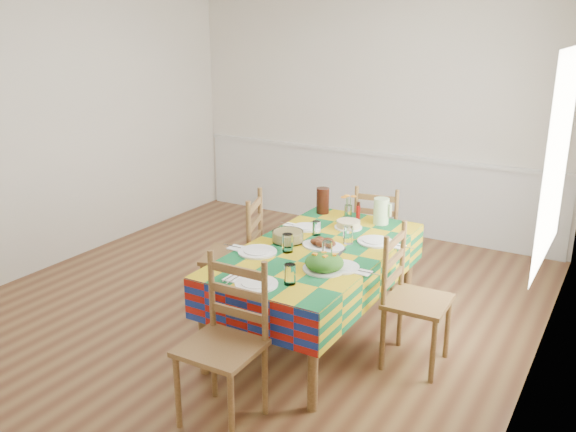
% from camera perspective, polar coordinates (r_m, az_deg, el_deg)
% --- Properties ---
extents(room, '(4.58, 5.08, 2.78)m').
position_cam_1_polar(room, '(4.86, -3.80, 5.93)').
color(room, brown).
rests_on(room, ground).
extents(wainscot, '(4.41, 0.06, 0.92)m').
position_cam_1_polar(wainscot, '(7.20, 7.50, 2.67)').
color(wainscot, silver).
rests_on(wainscot, room).
extents(window_right, '(0.00, 1.40, 1.40)m').
position_cam_1_polar(window_right, '(4.34, 23.93, 5.00)').
color(window_right, white).
rests_on(window_right, room).
extents(dining_table, '(1.01, 1.88, 0.73)m').
position_cam_1_polar(dining_table, '(4.59, 2.78, -3.91)').
color(dining_table, brown).
rests_on(dining_table, room).
extents(setting_near_head, '(0.45, 0.30, 0.13)m').
position_cam_1_polar(setting_near_head, '(3.93, -1.91, -6.01)').
color(setting_near_head, white).
rests_on(setting_near_head, dining_table).
extents(setting_left_near, '(0.52, 0.31, 0.14)m').
position_cam_1_polar(setting_left_near, '(4.45, -1.93, -3.05)').
color(setting_left_near, white).
rests_on(setting_left_near, dining_table).
extents(setting_left_far, '(0.43, 0.25, 0.11)m').
position_cam_1_polar(setting_left_far, '(4.92, 2.00, -1.07)').
color(setting_left_far, white).
rests_on(setting_left_far, dining_table).
extents(setting_right_near, '(0.49, 0.28, 0.12)m').
position_cam_1_polar(setting_right_near, '(4.25, 4.56, -4.19)').
color(setting_right_near, white).
rests_on(setting_right_near, dining_table).
extents(setting_right_far, '(0.52, 0.30, 0.13)m').
position_cam_1_polar(setting_right_far, '(4.67, 7.33, -2.17)').
color(setting_right_far, white).
rests_on(setting_right_far, dining_table).
extents(meat_platter, '(0.33, 0.24, 0.06)m').
position_cam_1_polar(meat_platter, '(4.56, 3.30, -2.60)').
color(meat_platter, white).
rests_on(meat_platter, dining_table).
extents(salad_platter, '(0.29, 0.29, 0.12)m').
position_cam_1_polar(salad_platter, '(4.15, 3.42, -4.44)').
color(salad_platter, white).
rests_on(salad_platter, dining_table).
extents(pasta_bowl, '(0.24, 0.24, 0.09)m').
position_cam_1_polar(pasta_bowl, '(4.66, -0.02, -1.92)').
color(pasta_bowl, white).
rests_on(pasta_bowl, dining_table).
extents(cake, '(0.23, 0.23, 0.06)m').
position_cam_1_polar(cake, '(4.99, 5.67, -0.79)').
color(cake, white).
rests_on(cake, dining_table).
extents(serving_utensils, '(0.15, 0.33, 0.01)m').
position_cam_1_polar(serving_utensils, '(4.41, 4.34, -3.69)').
color(serving_utensils, black).
rests_on(serving_utensils, dining_table).
extents(flower_vase, '(0.13, 0.11, 0.21)m').
position_cam_1_polar(flower_vase, '(5.24, 5.65, 0.77)').
color(flower_vase, white).
rests_on(flower_vase, dining_table).
extents(hot_sauce, '(0.04, 0.04, 0.15)m').
position_cam_1_polar(hot_sauce, '(5.22, 6.59, 0.52)').
color(hot_sauce, '#AE0F0D').
rests_on(hot_sauce, dining_table).
extents(green_pitcher, '(0.13, 0.13, 0.22)m').
position_cam_1_polar(green_pitcher, '(5.11, 8.71, 0.45)').
color(green_pitcher, '#BDE6A2').
rests_on(green_pitcher, dining_table).
extents(tea_pitcher, '(0.11, 0.11, 0.23)m').
position_cam_1_polar(tea_pitcher, '(5.34, 3.28, 1.45)').
color(tea_pitcher, black).
rests_on(tea_pitcher, dining_table).
extents(name_card, '(0.08, 0.02, 0.02)m').
position_cam_1_polar(name_card, '(3.82, -3.40, -7.11)').
color(name_card, white).
rests_on(name_card, dining_table).
extents(chair_near, '(0.46, 0.44, 1.02)m').
position_cam_1_polar(chair_near, '(3.75, -5.91, -11.83)').
color(chair_near, brown).
rests_on(chair_near, room).
extents(chair_far, '(0.48, 0.46, 0.95)m').
position_cam_1_polar(chair_far, '(5.66, 8.42, -1.78)').
color(chair_far, brown).
rests_on(chair_far, room).
extents(chair_left, '(0.57, 0.58, 1.05)m').
position_cam_1_polar(chair_left, '(5.01, -4.75, -3.70)').
color(chair_left, brown).
rests_on(chair_left, room).
extents(chair_right, '(0.43, 0.45, 0.99)m').
position_cam_1_polar(chair_right, '(4.38, 11.49, -7.67)').
color(chair_right, brown).
rests_on(chair_right, room).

